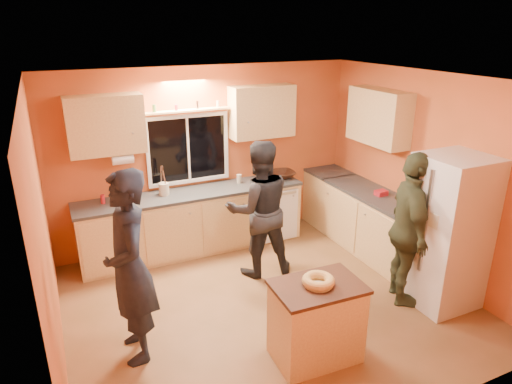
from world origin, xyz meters
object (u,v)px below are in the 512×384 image
island (316,321)px  person_right (409,230)px  person_center (259,209)px  person_left (130,268)px  refrigerator (448,232)px

island → person_right: size_ratio=0.48×
island → person_center: person_center is taller
person_left → person_center: size_ratio=1.07×
person_left → person_right: size_ratio=1.05×
person_left → person_right: bearing=83.4°
island → person_center: size_ratio=0.48×
person_center → person_right: (1.27, -1.32, 0.02)m
island → person_left: bearing=155.5°
person_left → island: bearing=63.7°
person_center → refrigerator: bearing=147.3°
island → refrigerator: bearing=9.2°
refrigerator → person_right: (-0.39, 0.20, 0.02)m
refrigerator → person_left: person_left is taller
person_right → person_left: bearing=110.3°
person_right → refrigerator: bearing=-89.6°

